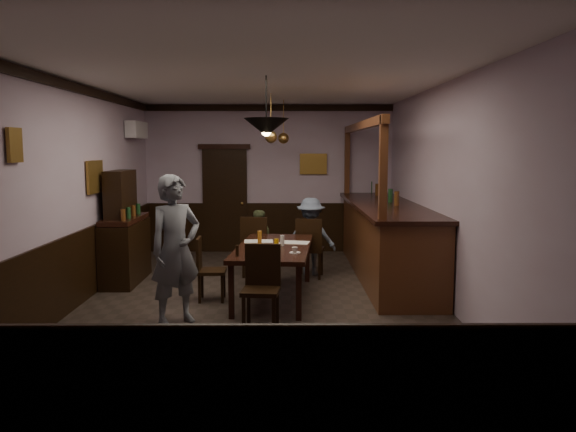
{
  "coord_description": "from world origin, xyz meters",
  "views": [
    {
      "loc": [
        0.35,
        -7.44,
        2.12
      ],
      "look_at": [
        0.37,
        0.55,
        1.15
      ],
      "focal_mm": 35.0,
      "sensor_mm": 36.0,
      "label": 1
    }
  ],
  "objects_px": {
    "person_standing": "(176,250)",
    "bar_counter": "(385,238)",
    "dining_table": "(274,250)",
    "chair_far_left": "(255,244)",
    "chair_near": "(262,283)",
    "pendant_iron": "(266,127)",
    "chair_far_right": "(310,245)",
    "soda_can": "(276,243)",
    "person_seated_left": "(258,242)",
    "pendant_brass_mid": "(271,137)",
    "sideboard": "(124,238)",
    "chair_side": "(206,266)",
    "person_seated_right": "(311,236)",
    "coffee_cup": "(295,250)",
    "pendant_brass_far": "(284,138)"
  },
  "relations": [
    {
      "from": "person_seated_right",
      "to": "pendant_iron",
      "type": "bearing_deg",
      "value": 87.8
    },
    {
      "from": "chair_far_left",
      "to": "person_seated_left",
      "type": "distance_m",
      "value": 0.28
    },
    {
      "from": "chair_far_right",
      "to": "soda_can",
      "type": "distance_m",
      "value": 1.45
    },
    {
      "from": "chair_near",
      "to": "soda_can",
      "type": "height_order",
      "value": "chair_near"
    },
    {
      "from": "chair_near",
      "to": "pendant_iron",
      "type": "distance_m",
      "value": 1.91
    },
    {
      "from": "chair_far_left",
      "to": "pendant_iron",
      "type": "bearing_deg",
      "value": 104.26
    },
    {
      "from": "person_standing",
      "to": "bar_counter",
      "type": "height_order",
      "value": "bar_counter"
    },
    {
      "from": "person_seated_left",
      "to": "soda_can",
      "type": "distance_m",
      "value": 1.75
    },
    {
      "from": "chair_side",
      "to": "coffee_cup",
      "type": "relative_size",
      "value": 11.1
    },
    {
      "from": "pendant_iron",
      "to": "pendant_brass_far",
      "type": "relative_size",
      "value": 0.91
    },
    {
      "from": "pendant_brass_far",
      "to": "chair_near",
      "type": "bearing_deg",
      "value": -93.51
    },
    {
      "from": "chair_far_left",
      "to": "chair_side",
      "type": "xyz_separation_m",
      "value": [
        -0.6,
        -1.43,
        -0.07
      ]
    },
    {
      "from": "pendant_brass_mid",
      "to": "chair_near",
      "type": "bearing_deg",
      "value": -90.89
    },
    {
      "from": "chair_side",
      "to": "person_seated_right",
      "type": "relative_size",
      "value": 0.69
    },
    {
      "from": "coffee_cup",
      "to": "chair_far_right",
      "type": "bearing_deg",
      "value": 86.63
    },
    {
      "from": "chair_far_right",
      "to": "person_seated_left",
      "type": "bearing_deg",
      "value": -12.7
    },
    {
      "from": "chair_side",
      "to": "person_seated_left",
      "type": "xyz_separation_m",
      "value": [
        0.63,
        1.71,
        0.06
      ]
    },
    {
      "from": "person_standing",
      "to": "bar_counter",
      "type": "relative_size",
      "value": 0.4
    },
    {
      "from": "chair_near",
      "to": "person_seated_left",
      "type": "distance_m",
      "value": 2.9
    },
    {
      "from": "person_standing",
      "to": "pendant_brass_mid",
      "type": "distance_m",
      "value": 3.14
    },
    {
      "from": "sideboard",
      "to": "bar_counter",
      "type": "distance_m",
      "value": 4.22
    },
    {
      "from": "dining_table",
      "to": "pendant_iron",
      "type": "distance_m",
      "value": 1.87
    },
    {
      "from": "person_seated_right",
      "to": "bar_counter",
      "type": "relative_size",
      "value": 0.29
    },
    {
      "from": "person_standing",
      "to": "person_seated_right",
      "type": "distance_m",
      "value": 3.19
    },
    {
      "from": "chair_near",
      "to": "person_seated_left",
      "type": "xyz_separation_m",
      "value": [
        -0.19,
        2.9,
        0.0
      ]
    },
    {
      "from": "person_standing",
      "to": "sideboard",
      "type": "bearing_deg",
      "value": 79.73
    },
    {
      "from": "chair_far_left",
      "to": "chair_near",
      "type": "xyz_separation_m",
      "value": [
        0.22,
        -2.62,
        -0.01
      ]
    },
    {
      "from": "person_seated_left",
      "to": "pendant_brass_mid",
      "type": "bearing_deg",
      "value": 143.08
    },
    {
      "from": "chair_far_right",
      "to": "pendant_brass_mid",
      "type": "xyz_separation_m",
      "value": [
        -0.63,
        0.22,
        1.75
      ]
    },
    {
      "from": "pendant_brass_far",
      "to": "sideboard",
      "type": "bearing_deg",
      "value": -146.36
    },
    {
      "from": "chair_far_left",
      "to": "person_seated_right",
      "type": "bearing_deg",
      "value": -160.67
    },
    {
      "from": "chair_far_left",
      "to": "chair_side",
      "type": "bearing_deg",
      "value": 74.24
    },
    {
      "from": "soda_can",
      "to": "bar_counter",
      "type": "bearing_deg",
      "value": 39.64
    },
    {
      "from": "pendant_brass_far",
      "to": "dining_table",
      "type": "bearing_deg",
      "value": -92.73
    },
    {
      "from": "person_seated_left",
      "to": "pendant_iron",
      "type": "xyz_separation_m",
      "value": [
        0.24,
        -2.38,
        1.83
      ]
    },
    {
      "from": "chair_near",
      "to": "sideboard",
      "type": "xyz_separation_m",
      "value": [
        -2.27,
        2.29,
        0.17
      ]
    },
    {
      "from": "chair_near",
      "to": "soda_can",
      "type": "xyz_separation_m",
      "value": [
        0.15,
        1.21,
        0.27
      ]
    },
    {
      "from": "chair_far_right",
      "to": "coffee_cup",
      "type": "relative_size",
      "value": 12.4
    },
    {
      "from": "chair_far_left",
      "to": "sideboard",
      "type": "relative_size",
      "value": 0.57
    },
    {
      "from": "coffee_cup",
      "to": "sideboard",
      "type": "relative_size",
      "value": 0.05
    },
    {
      "from": "chair_far_right",
      "to": "person_standing",
      "type": "distance_m",
      "value": 2.95
    },
    {
      "from": "bar_counter",
      "to": "coffee_cup",
      "type": "bearing_deg",
      "value": -128.13
    },
    {
      "from": "chair_near",
      "to": "person_standing",
      "type": "distance_m",
      "value": 1.11
    },
    {
      "from": "coffee_cup",
      "to": "pendant_iron",
      "type": "height_order",
      "value": "pendant_iron"
    },
    {
      "from": "chair_near",
      "to": "pendant_brass_far",
      "type": "height_order",
      "value": "pendant_brass_far"
    },
    {
      "from": "soda_can",
      "to": "pendant_iron",
      "type": "xyz_separation_m",
      "value": [
        -0.11,
        -0.69,
        1.56
      ]
    },
    {
      "from": "chair_far_right",
      "to": "chair_side",
      "type": "xyz_separation_m",
      "value": [
        -1.49,
        -1.35,
        -0.06
      ]
    },
    {
      "from": "chair_side",
      "to": "person_standing",
      "type": "bearing_deg",
      "value": 166.13
    },
    {
      "from": "dining_table",
      "to": "chair_far_left",
      "type": "relative_size",
      "value": 2.25
    },
    {
      "from": "person_seated_left",
      "to": "chair_near",
      "type": "bearing_deg",
      "value": 88.01
    }
  ]
}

